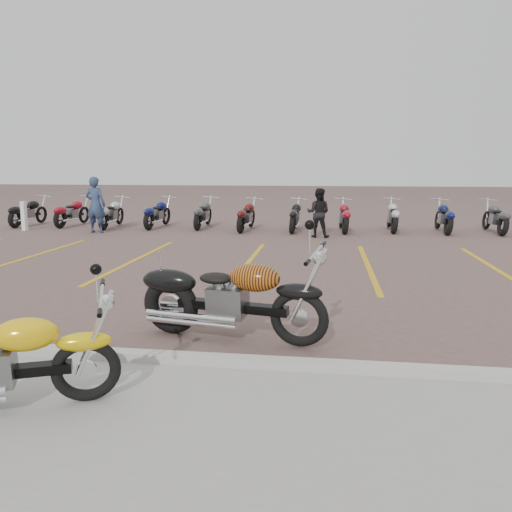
{
  "coord_description": "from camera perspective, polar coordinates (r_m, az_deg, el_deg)",
  "views": [
    {
      "loc": [
        1.73,
        -7.13,
        2.19
      ],
      "look_at": [
        0.63,
        0.77,
        0.75
      ],
      "focal_mm": 35.0,
      "sensor_mm": 36.0,
      "label": 1
    }
  ],
  "objects": [
    {
      "name": "bg_bike_row",
      "position": [
        17.3,
        4.39,
        4.76
      ],
      "size": [
        20.52,
        2.02,
        1.1
      ],
      "color": "black",
      "rests_on": "ground"
    },
    {
      "name": "person_b",
      "position": [
        15.66,
        7.15,
        4.92
      ],
      "size": [
        0.83,
        0.69,
        1.52
      ],
      "primitive_type": "imported",
      "rotation": [
        0.0,
        0.0,
        2.97
      ],
      "color": "black",
      "rests_on": "ground"
    },
    {
      "name": "ground",
      "position": [
        7.65,
        -5.52,
        -6.43
      ],
      "size": [
        100.0,
        100.0,
        0.0
      ],
      "primitive_type": "plane",
      "color": "brown",
      "rests_on": "ground"
    },
    {
      "name": "bollard",
      "position": [
        18.98,
        -24.98,
        4.17
      ],
      "size": [
        0.17,
        0.17,
        1.0
      ],
      "primitive_type": "cube",
      "rotation": [
        0.0,
        0.0,
        -0.14
      ],
      "color": "white",
      "rests_on": "ground"
    },
    {
      "name": "flame_cruiser",
      "position": [
        6.34,
        -3.23,
        -5.16
      ],
      "size": [
        2.47,
        0.62,
        1.02
      ],
      "rotation": [
        0.08,
        0.0,
        -0.19
      ],
      "color": "black",
      "rests_on": "ground"
    },
    {
      "name": "parking_stripes",
      "position": [
        11.47,
        -0.89,
        -0.76
      ],
      "size": [
        38.0,
        5.5,
        0.01
      ],
      "primitive_type": null,
      "color": "gold",
      "rests_on": "ground"
    },
    {
      "name": "curb",
      "position": [
        5.81,
        -10.19,
        -11.41
      ],
      "size": [
        60.0,
        0.18,
        0.12
      ],
      "primitive_type": "cube",
      "color": "#ADAAA3",
      "rests_on": "ground"
    },
    {
      "name": "person_a",
      "position": [
        17.4,
        -17.87,
        5.59
      ],
      "size": [
        0.7,
        0.48,
        1.86
      ],
      "primitive_type": "imported",
      "rotation": [
        0.0,
        0.0,
        3.08
      ],
      "color": "navy",
      "rests_on": "ground"
    }
  ]
}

